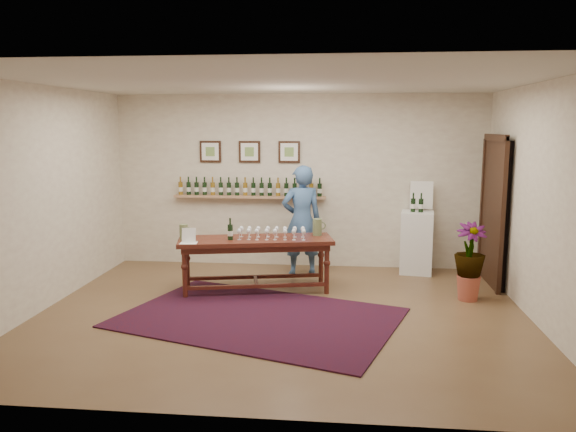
# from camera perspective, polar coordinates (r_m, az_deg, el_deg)

# --- Properties ---
(ground) EXTENTS (6.00, 6.00, 0.00)m
(ground) POSITION_cam_1_polar(r_m,az_deg,el_deg) (7.02, -0.67, -9.95)
(ground) COLOR brown
(ground) RESTS_ON ground
(room_shell) EXTENTS (6.00, 6.00, 6.00)m
(room_shell) POSITION_cam_1_polar(r_m,az_deg,el_deg) (8.64, 14.81, 1.01)
(room_shell) COLOR silver
(room_shell) RESTS_ON ground
(rug) EXTENTS (3.71, 3.04, 0.02)m
(rug) POSITION_cam_1_polar(r_m,az_deg,el_deg) (6.89, -3.00, -10.25)
(rug) COLOR #4B0D14
(rug) RESTS_ON ground
(tasting_table) EXTENTS (2.22, 1.10, 0.75)m
(tasting_table) POSITION_cam_1_polar(r_m,az_deg,el_deg) (7.83, -3.31, -3.09)
(tasting_table) COLOR #3E150F
(tasting_table) RESTS_ON ground
(table_glasses) EXTENTS (1.18, 0.34, 0.16)m
(table_glasses) POSITION_cam_1_polar(r_m,az_deg,el_deg) (7.77, -1.68, -1.71)
(table_glasses) COLOR white
(table_glasses) RESTS_ON tasting_table
(table_bottles) EXTENTS (0.34, 0.25, 0.32)m
(table_bottles) POSITION_cam_1_polar(r_m,az_deg,el_deg) (7.74, -5.92, -1.19)
(table_bottles) COLOR black
(table_bottles) RESTS_ON tasting_table
(pitcher_left) EXTENTS (0.18, 0.18, 0.21)m
(pitcher_left) POSITION_cam_1_polar(r_m,az_deg,el_deg) (7.80, -10.54, -1.62)
(pitcher_left) COLOR #5F6D43
(pitcher_left) RESTS_ON tasting_table
(pitcher_right) EXTENTS (0.19, 0.19, 0.24)m
(pitcher_right) POSITION_cam_1_polar(r_m,az_deg,el_deg) (7.99, 2.99, -1.13)
(pitcher_right) COLOR #5F6D43
(pitcher_right) RESTS_ON tasting_table
(menu_card) EXTENTS (0.24, 0.19, 0.20)m
(menu_card) POSITION_cam_1_polar(r_m,az_deg,el_deg) (7.58, -10.04, -1.96)
(menu_card) COLOR white
(menu_card) RESTS_ON tasting_table
(display_pedestal) EXTENTS (0.55, 0.55, 0.97)m
(display_pedestal) POSITION_cam_1_polar(r_m,az_deg,el_deg) (9.05, 12.94, -2.62)
(display_pedestal) COLOR white
(display_pedestal) RESTS_ON ground
(pedestal_bottles) EXTENTS (0.32, 0.13, 0.31)m
(pedestal_bottles) POSITION_cam_1_polar(r_m,az_deg,el_deg) (8.92, 12.98, 1.38)
(pedestal_bottles) COLOR black
(pedestal_bottles) RESTS_ON display_pedestal
(info_sign) EXTENTS (0.35, 0.07, 0.48)m
(info_sign) POSITION_cam_1_polar(r_m,az_deg,el_deg) (9.10, 13.41, 2.07)
(info_sign) COLOR white
(info_sign) RESTS_ON display_pedestal
(potted_plant) EXTENTS (0.50, 0.50, 0.90)m
(potted_plant) POSITION_cam_1_polar(r_m,az_deg,el_deg) (7.80, 17.96, -4.42)
(potted_plant) COLOR #A34936
(potted_plant) RESTS_ON ground
(person) EXTENTS (0.71, 0.56, 1.71)m
(person) POSITION_cam_1_polar(r_m,az_deg,el_deg) (8.66, 1.39, -0.45)
(person) COLOR #3B5D8D
(person) RESTS_ON ground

